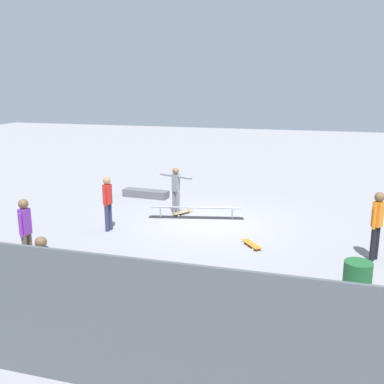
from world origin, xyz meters
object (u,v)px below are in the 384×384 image
Objects in this scene: bystander_red_shirt at (108,201)px; bystander_orange_shirt at (377,222)px; skate_ledge at (146,194)px; bystander_blue_shirt at (43,272)px; grind_rail at (196,213)px; skateboard_main at (183,212)px; skater_main at (176,187)px; bystander_purple_shirt at (26,229)px; loose_skateboard_orange at (251,244)px; trash_bin at (357,285)px.

bystander_orange_shirt is at bearing -83.76° from bystander_red_shirt.
skate_ledge is 1.09× the size of bystander_red_shirt.
skate_ledge is 4.15m from bystander_red_shirt.
bystander_blue_shirt is (-1.14, 4.92, -0.03)m from bystander_red_shirt.
grind_rail reaches higher than skateboard_main.
skater_main is 0.89m from skateboard_main.
bystander_red_shirt is 5.05m from bystander_blue_shirt.
bystander_orange_shirt is (-7.87, 4.28, 0.85)m from skate_ledge.
bystander_purple_shirt reaches higher than loose_skateboard_orange.
bystander_red_shirt is 7.43m from trash_bin.
skate_ledge is at bearing -43.80° from trash_bin.
trash_bin is (-5.19, 5.13, 0.40)m from skateboard_main.
bystander_purple_shirt is 7.45m from trash_bin.
skater_main is at bearing 67.56° from bystander_blue_shirt.
skate_ledge is 9.14m from bystander_blue_shirt.
grind_rail is 1.88× the size of bystander_red_shirt.
grind_rail is at bearing 5.75° from skater_main.
grind_rail is 3.05m from bystander_red_shirt.
skater_main reaches higher than grind_rail.
bystander_blue_shirt is 2.12× the size of loose_skateboard_orange.
bystander_purple_shirt is at bearing 176.75° from bystander_red_shirt.
skate_ledge is 10.05m from trash_bin.
loose_skateboard_orange is (-3.21, -4.76, -0.84)m from bystander_blue_shirt.
trash_bin is at bearing -159.88° from bystander_orange_shirt.
bystander_red_shirt is 4.43m from loose_skateboard_orange.
bystander_blue_shirt is at bearing 68.89° from grind_rail.
grind_rail reaches higher than skate_ledge.
skater_main is 7.08m from bystander_blue_shirt.
bystander_red_shirt is at bearing 96.03° from skate_ledge.
bystander_red_shirt is 1.75× the size of trash_bin.
trash_bin is (-6.83, 2.90, -0.46)m from bystander_red_shirt.
bystander_red_shirt is at bearing 121.31° from bystander_orange_shirt.
bystander_blue_shirt is 0.92× the size of bystander_orange_shirt.
skate_ledge is 1.90× the size of trash_bin.
grind_rail is at bearing -40.08° from bystander_red_shirt.
skate_ledge is 7.15m from bystander_purple_shirt.
bystander_red_shirt is at bearing -23.03° from trash_bin.
skate_ledge is 1.03× the size of bystander_orange_shirt.
bystander_purple_shirt is at bearing -91.95° from skater_main.
skate_ledge is 9.00m from bystander_orange_shirt.
bystander_red_shirt is 0.95× the size of bystander_orange_shirt.
bystander_red_shirt reaches higher than loose_skateboard_orange.
skate_ledge is 2.38× the size of loose_skateboard_orange.
skate_ledge is at bearing 79.85° from bystander_blue_shirt.
bystander_purple_shirt is (2.04, 5.20, 0.03)m from skater_main.
bystander_red_shirt reaches higher than bystander_blue_shirt.
loose_skateboard_orange is at bearing 121.87° from bystander_orange_shirt.
bystander_purple_shirt is (2.80, 5.02, 0.81)m from grind_rail.
skateboard_main is 5.81m from bystander_purple_shirt.
skateboard_main is 0.46× the size of bystander_purple_shirt.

